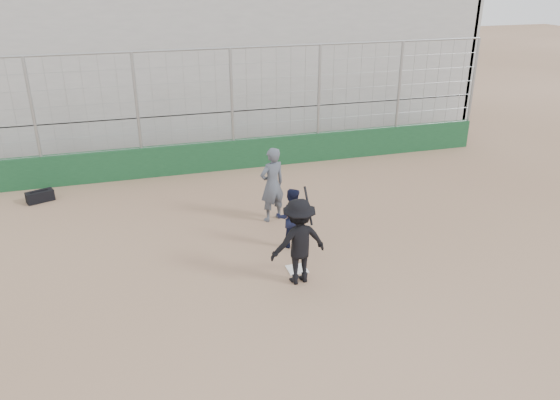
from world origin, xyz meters
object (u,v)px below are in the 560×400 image
object	(u,v)px
equipment_bag	(40,196)
batter_at_plate	(299,241)
umpire	(272,188)
catcher_crouched	(291,227)

from	to	relation	value
equipment_bag	batter_at_plate	bearing A→B (deg)	-46.58
batter_at_plate	equipment_bag	bearing A→B (deg)	133.42
umpire	equipment_bag	xyz separation A→B (m)	(-6.21, 3.09, -0.76)
catcher_crouched	umpire	size ratio (longest dim) A/B	0.57
catcher_crouched	equipment_bag	size ratio (longest dim) A/B	1.28
batter_at_plate	umpire	xyz separation A→B (m)	(0.29, 3.17, -0.05)
batter_at_plate	equipment_bag	size ratio (longest dim) A/B	2.51
batter_at_plate	umpire	size ratio (longest dim) A/B	1.12
catcher_crouched	equipment_bag	distance (m)	7.82
umpire	catcher_crouched	bearing A→B (deg)	70.90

